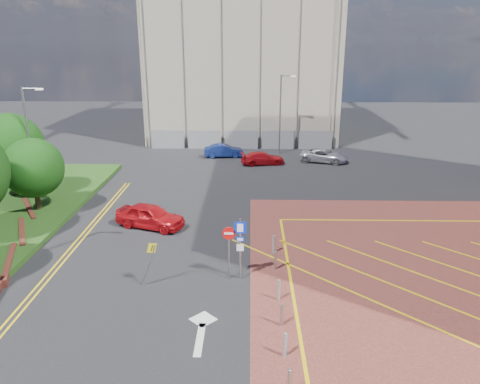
{
  "coord_description": "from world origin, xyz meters",
  "views": [
    {
      "loc": [
        0.94,
        -19.78,
        11.35
      ],
      "look_at": [
        0.4,
        5.24,
        3.15
      ],
      "focal_mm": 35.0,
      "sensor_mm": 36.0,
      "label": 1
    }
  ],
  "objects_px": {
    "warning_sign": "(150,259)",
    "car_red_back": "(263,158)",
    "tree_c": "(33,168)",
    "sign_cluster": "(236,243)",
    "car_blue_back": "(224,151)",
    "tree_d": "(9,148)",
    "lamp_left_far": "(30,140)",
    "car_silver_back": "(324,156)",
    "car_red_left": "(150,216)",
    "lamp_back": "(281,111)"
  },
  "relations": [
    {
      "from": "tree_c",
      "to": "car_red_back",
      "type": "relative_size",
      "value": 1.19
    },
    {
      "from": "tree_d",
      "to": "lamp_back",
      "type": "relative_size",
      "value": 0.76
    },
    {
      "from": "car_red_left",
      "to": "tree_c",
      "type": "bearing_deg",
      "value": 93.67
    },
    {
      "from": "car_blue_back",
      "to": "car_silver_back",
      "type": "relative_size",
      "value": 0.87
    },
    {
      "from": "lamp_back",
      "to": "warning_sign",
      "type": "relative_size",
      "value": 3.58
    },
    {
      "from": "sign_cluster",
      "to": "car_silver_back",
      "type": "distance_m",
      "value": 24.72
    },
    {
      "from": "lamp_left_far",
      "to": "car_silver_back",
      "type": "distance_m",
      "value": 26.02
    },
    {
      "from": "car_blue_back",
      "to": "car_silver_back",
      "type": "bearing_deg",
      "value": -105.87
    },
    {
      "from": "warning_sign",
      "to": "sign_cluster",
      "type": "bearing_deg",
      "value": 10.84
    },
    {
      "from": "car_blue_back",
      "to": "sign_cluster",
      "type": "bearing_deg",
      "value": 179.23
    },
    {
      "from": "car_red_back",
      "to": "car_silver_back",
      "type": "height_order",
      "value": "car_silver_back"
    },
    {
      "from": "warning_sign",
      "to": "car_red_left",
      "type": "bearing_deg",
      "value": 101.78
    },
    {
      "from": "tree_c",
      "to": "car_blue_back",
      "type": "relative_size",
      "value": 1.24
    },
    {
      "from": "tree_d",
      "to": "warning_sign",
      "type": "relative_size",
      "value": 2.72
    },
    {
      "from": "sign_cluster",
      "to": "car_silver_back",
      "type": "xyz_separation_m",
      "value": [
        7.79,
        23.43,
        -1.32
      ]
    },
    {
      "from": "sign_cluster",
      "to": "car_silver_back",
      "type": "bearing_deg",
      "value": 71.6
    },
    {
      "from": "tree_d",
      "to": "car_red_left",
      "type": "distance_m",
      "value": 12.8
    },
    {
      "from": "car_silver_back",
      "to": "tree_c",
      "type": "bearing_deg",
      "value": 139.83
    },
    {
      "from": "car_blue_back",
      "to": "car_red_back",
      "type": "height_order",
      "value": "car_blue_back"
    },
    {
      "from": "car_red_back",
      "to": "car_red_left",
      "type": "bearing_deg",
      "value": 144.03
    },
    {
      "from": "sign_cluster",
      "to": "car_red_back",
      "type": "distance_m",
      "value": 22.54
    },
    {
      "from": "lamp_back",
      "to": "lamp_left_far",
      "type": "bearing_deg",
      "value": -139.14
    },
    {
      "from": "lamp_left_far",
      "to": "car_blue_back",
      "type": "height_order",
      "value": "lamp_left_far"
    },
    {
      "from": "sign_cluster",
      "to": "warning_sign",
      "type": "bearing_deg",
      "value": -169.16
    },
    {
      "from": "tree_c",
      "to": "car_red_left",
      "type": "height_order",
      "value": "tree_c"
    },
    {
      "from": "lamp_back",
      "to": "car_silver_back",
      "type": "distance_m",
      "value": 6.55
    },
    {
      "from": "lamp_left_far",
      "to": "car_red_left",
      "type": "relative_size",
      "value": 1.81
    },
    {
      "from": "car_blue_back",
      "to": "car_red_back",
      "type": "bearing_deg",
      "value": -131.69
    },
    {
      "from": "lamp_back",
      "to": "sign_cluster",
      "type": "xyz_separation_m",
      "value": [
        -3.78,
        -27.02,
        -2.41
      ]
    },
    {
      "from": "tree_d",
      "to": "car_red_left",
      "type": "height_order",
      "value": "tree_d"
    },
    {
      "from": "lamp_back",
      "to": "car_red_left",
      "type": "height_order",
      "value": "lamp_back"
    },
    {
      "from": "tree_c",
      "to": "lamp_left_far",
      "type": "bearing_deg",
      "value": 114.71
    },
    {
      "from": "sign_cluster",
      "to": "car_blue_back",
      "type": "relative_size",
      "value": 0.81
    },
    {
      "from": "tree_c",
      "to": "car_silver_back",
      "type": "bearing_deg",
      "value": 33.72
    },
    {
      "from": "tree_d",
      "to": "car_blue_back",
      "type": "height_order",
      "value": "tree_d"
    },
    {
      "from": "tree_d",
      "to": "lamp_left_far",
      "type": "height_order",
      "value": "lamp_left_far"
    },
    {
      "from": "lamp_left_far",
      "to": "car_blue_back",
      "type": "distance_m",
      "value": 19.52
    },
    {
      "from": "car_blue_back",
      "to": "tree_d",
      "type": "bearing_deg",
      "value": 126.54
    },
    {
      "from": "tree_d",
      "to": "lamp_back",
      "type": "bearing_deg",
      "value": 36.09
    },
    {
      "from": "car_red_left",
      "to": "sign_cluster",
      "type": "bearing_deg",
      "value": -119.63
    },
    {
      "from": "car_red_left",
      "to": "car_silver_back",
      "type": "distance_m",
      "value": 21.5
    },
    {
      "from": "tree_c",
      "to": "warning_sign",
      "type": "relative_size",
      "value": 2.19
    },
    {
      "from": "tree_c",
      "to": "lamp_left_far",
      "type": "distance_m",
      "value": 2.65
    },
    {
      "from": "warning_sign",
      "to": "car_red_back",
      "type": "bearing_deg",
      "value": 75.64
    },
    {
      "from": "car_red_left",
      "to": "warning_sign",
      "type": "bearing_deg",
      "value": -148.19
    },
    {
      "from": "tree_c",
      "to": "car_red_left",
      "type": "distance_m",
      "value": 8.87
    },
    {
      "from": "tree_d",
      "to": "warning_sign",
      "type": "distance_m",
      "value": 18.21
    },
    {
      "from": "tree_c",
      "to": "warning_sign",
      "type": "height_order",
      "value": "tree_c"
    },
    {
      "from": "tree_d",
      "to": "car_red_left",
      "type": "bearing_deg",
      "value": -25.79
    },
    {
      "from": "tree_d",
      "to": "car_red_back",
      "type": "distance_m",
      "value": 21.61
    }
  ]
}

